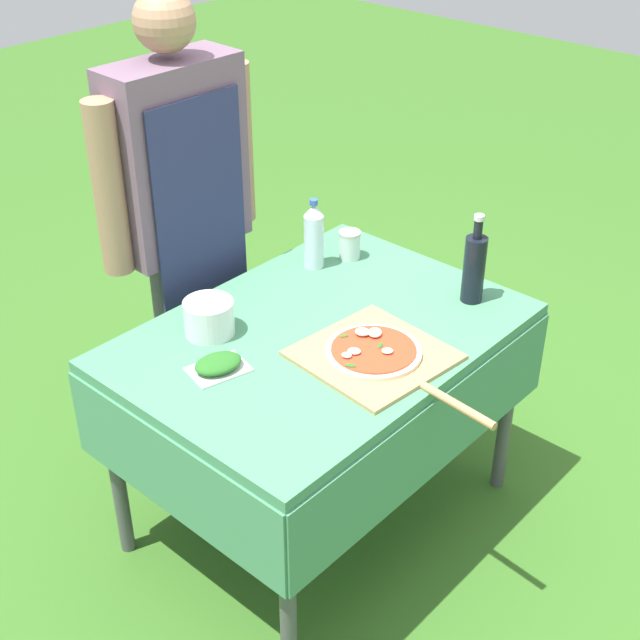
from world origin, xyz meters
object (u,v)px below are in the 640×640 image
(prep_table, at_px, (320,356))
(person_cook, at_px, (181,203))
(mixing_tub, at_px, (209,318))
(herb_container, at_px, (218,365))
(sauce_jar, at_px, (350,246))
(pizza_on_peel, at_px, (376,356))
(water_bottle, at_px, (314,235))
(oil_bottle, at_px, (474,267))

(prep_table, bearing_deg, person_cook, 89.03)
(mixing_tub, bearing_deg, herb_container, -125.24)
(sauce_jar, bearing_deg, pizza_on_peel, -132.72)
(prep_table, distance_m, pizza_on_peel, 0.24)
(water_bottle, height_order, mixing_tub, water_bottle)
(pizza_on_peel, relative_size, water_bottle, 2.63)
(pizza_on_peel, bearing_deg, oil_bottle, 3.35)
(pizza_on_peel, distance_m, mixing_tub, 0.50)
(prep_table, height_order, oil_bottle, oil_bottle)
(pizza_on_peel, relative_size, mixing_tub, 4.28)
(water_bottle, bearing_deg, sauce_jar, -21.13)
(sauce_jar, bearing_deg, water_bottle, 158.87)
(oil_bottle, relative_size, mixing_tub, 1.96)
(pizza_on_peel, xyz_separation_m, mixing_tub, (-0.22, 0.45, 0.04))
(herb_container, bearing_deg, oil_bottle, -21.10)
(oil_bottle, distance_m, mixing_tub, 0.82)
(prep_table, relative_size, pizza_on_peel, 1.88)
(pizza_on_peel, bearing_deg, herb_container, 144.10)
(person_cook, bearing_deg, water_bottle, 131.51)
(pizza_on_peel, xyz_separation_m, oil_bottle, (0.46, -0.01, 0.10))
(person_cook, distance_m, oil_bottle, 0.96)
(herb_container, distance_m, mixing_tub, 0.20)
(herb_container, distance_m, sauce_jar, 0.77)
(pizza_on_peel, xyz_separation_m, sauce_jar, (0.42, 0.45, 0.03))
(herb_container, height_order, mixing_tub, mixing_tub)
(prep_table, bearing_deg, mixing_tub, 133.36)
(prep_table, xyz_separation_m, sauce_jar, (0.41, 0.24, 0.13))
(sauce_jar, bearing_deg, mixing_tub, 179.96)
(oil_bottle, xyz_separation_m, water_bottle, (-0.17, 0.51, -0.00))
(mixing_tub, relative_size, sauce_jar, 1.54)
(oil_bottle, bearing_deg, herb_container, 158.90)
(pizza_on_peel, xyz_separation_m, water_bottle, (0.29, 0.50, 0.10))
(herb_container, bearing_deg, person_cook, 57.11)
(mixing_tub, bearing_deg, sauce_jar, -0.04)
(pizza_on_peel, height_order, sauce_jar, sauce_jar)
(oil_bottle, height_order, herb_container, oil_bottle)
(water_bottle, bearing_deg, herb_container, -161.40)
(herb_container, bearing_deg, prep_table, -12.63)
(herb_container, bearing_deg, pizza_on_peel, -41.08)
(water_bottle, relative_size, sauce_jar, 2.50)
(prep_table, height_order, pizza_on_peel, pizza_on_peel)
(pizza_on_peel, relative_size, oil_bottle, 2.18)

